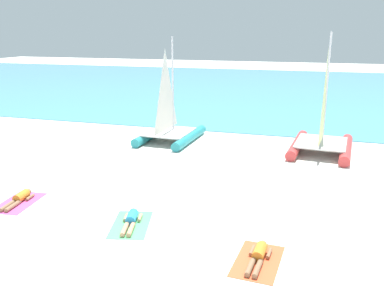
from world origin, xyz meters
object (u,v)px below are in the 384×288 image
towel_left (18,203)px  towel_right (258,261)px  sunbather_middle (131,220)px  towel_middle (131,224)px  sailboat_teal (170,126)px  sunbather_left (19,198)px  sunbather_right (258,255)px  sailboat_red (322,136)px

towel_left → towel_right: (8.36, -1.33, 0.00)m
sunbather_middle → towel_right: (3.99, -1.00, -0.13)m
sunbather_middle → towel_middle: bearing=-90.0°
sailboat_teal → sunbather_left: sailboat_teal is taller
sailboat_teal → towel_left: bearing=-100.5°
sunbather_right → towel_left: bearing=174.7°
towel_left → sunbather_right: (8.36, -1.27, 0.13)m
sailboat_teal → towel_middle: size_ratio=2.84×
sailboat_teal → towel_right: (6.26, -10.63, -0.80)m
sunbather_left → towel_right: (8.37, -1.40, -0.13)m
towel_left → towel_right: bearing=-9.1°
sunbather_left → towel_right: sunbather_left is taller
sailboat_teal → towel_right: sailboat_teal is taller
sunbather_left → sunbather_right: bearing=-15.5°
sunbather_middle → towel_right: sunbather_middle is taller
towel_middle → sailboat_teal: bearing=103.3°
sailboat_red → sunbather_middle: sailboat_red is taller
sailboat_red → towel_right: sailboat_red is taller
sunbather_right → towel_middle: bearing=171.0°
sailboat_red → sunbather_middle: (-5.43, -9.66, -0.71)m
sailboat_red → towel_middle: 11.16m
towel_right → sunbather_right: sunbather_right is taller
sailboat_teal → sunbather_middle: size_ratio=3.48×
towel_right → sunbather_right: 0.14m
sunbather_left → sunbather_right: 8.47m
sailboat_red → sunbather_right: bearing=-93.2°
sailboat_teal → sunbather_right: bearing=-57.1°
sunbather_left → towel_middle: size_ratio=0.83×
sunbather_middle → sunbather_right: bearing=-27.8°
sunbather_right → sunbather_left: bearing=174.3°
sailboat_red → sunbather_left: (-9.81, -9.26, -0.71)m
sailboat_red → sunbather_left: size_ratio=3.60×
sunbather_right → sailboat_teal: bearing=124.0°
sunbather_left → towel_right: 8.48m
sailboat_teal → sunbather_middle: 9.91m
towel_middle → towel_right: bearing=-13.3°
towel_left → towel_middle: (4.38, -0.39, 0.00)m
sunbather_right → towel_right: bearing=-90.0°
sailboat_teal → towel_middle: sailboat_teal is taller
sailboat_red → towel_right: bearing=-93.2°
sunbather_middle → sunbather_left: bearing=160.2°
towel_right → sailboat_teal: bearing=120.5°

